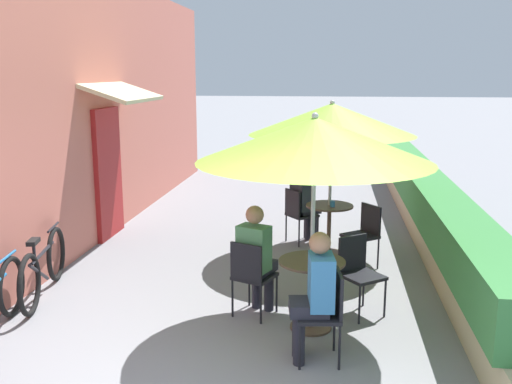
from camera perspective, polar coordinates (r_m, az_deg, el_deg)
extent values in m
cube|color=#C66B5B|center=(10.02, -14.49, 8.35)|extent=(0.24, 11.53, 4.20)
cube|color=maroon|center=(9.55, -14.55, 1.83)|extent=(0.08, 0.96, 2.10)
cube|color=beige|center=(9.30, -13.18, 9.71)|extent=(0.78, 1.80, 0.30)
cube|color=tan|center=(9.63, 16.69, -3.24)|extent=(0.44, 10.53, 0.45)
cube|color=#387A3D|center=(9.51, 16.87, -0.30)|extent=(0.60, 10.01, 0.56)
cylinder|color=brown|center=(6.24, 5.48, -13.26)|extent=(0.44, 0.44, 0.02)
cylinder|color=brown|center=(6.09, 5.55, -10.17)|extent=(0.06, 0.06, 0.73)
cylinder|color=brown|center=(5.97, 5.62, -6.94)|extent=(0.69, 0.69, 0.02)
cylinder|color=#B7B7BC|center=(5.86, 5.69, -3.69)|extent=(0.04, 0.04, 2.18)
cone|color=#8CD138|center=(5.68, 5.88, 5.22)|extent=(2.38, 2.38, 0.45)
sphere|color=#B7B7BC|center=(5.66, 5.93, 7.58)|extent=(0.07, 0.07, 0.07)
cube|color=black|center=(5.43, 6.24, -12.16)|extent=(0.45, 0.45, 0.04)
cube|color=black|center=(5.38, 8.28, -10.06)|extent=(0.08, 0.38, 0.42)
cylinder|color=black|center=(5.68, 4.14, -13.52)|extent=(0.02, 0.02, 0.45)
cylinder|color=black|center=(5.35, 4.40, -15.18)|extent=(0.02, 0.02, 0.45)
cylinder|color=black|center=(5.71, 7.84, -13.44)|extent=(0.02, 0.02, 0.45)
cylinder|color=black|center=(5.39, 8.36, -15.07)|extent=(0.02, 0.02, 0.45)
cylinder|color=#23232D|center=(5.58, 4.21, -13.87)|extent=(0.11, 0.11, 0.47)
cylinder|color=#23232D|center=(5.44, 4.33, -14.60)|extent=(0.11, 0.11, 0.47)
cube|color=#23232D|center=(5.39, 5.29, -11.40)|extent=(0.40, 0.34, 0.12)
cube|color=teal|center=(5.31, 6.54, -8.90)|extent=(0.26, 0.37, 0.50)
sphere|color=#A87556|center=(5.19, 6.42, -5.08)|extent=(0.20, 0.20, 0.20)
cube|color=black|center=(6.46, 10.59, -8.29)|extent=(0.56, 0.56, 0.04)
cube|color=black|center=(6.53, 9.61, -6.09)|extent=(0.32, 0.25, 0.42)
cylinder|color=black|center=(6.31, 10.32, -10.99)|extent=(0.02, 0.02, 0.45)
cylinder|color=black|center=(6.53, 12.78, -10.28)|extent=(0.02, 0.02, 0.45)
cylinder|color=black|center=(6.57, 8.27, -9.98)|extent=(0.02, 0.02, 0.45)
cylinder|color=black|center=(6.78, 10.70, -9.35)|extent=(0.02, 0.02, 0.45)
cube|color=black|center=(6.36, -0.12, -8.42)|extent=(0.52, 0.52, 0.04)
cube|color=black|center=(6.14, -1.00, -7.10)|extent=(0.36, 0.17, 0.42)
cylinder|color=black|center=(6.51, 2.08, -10.07)|extent=(0.02, 0.02, 0.45)
cylinder|color=black|center=(6.67, -0.68, -9.49)|extent=(0.02, 0.02, 0.45)
cylinder|color=black|center=(6.21, 0.48, -11.15)|extent=(0.02, 0.02, 0.45)
cylinder|color=black|center=(6.39, -2.37, -10.51)|extent=(0.02, 0.02, 0.45)
cylinder|color=#23232D|center=(6.55, 1.30, -9.83)|extent=(0.11, 0.11, 0.47)
cylinder|color=#23232D|center=(6.62, 0.07, -9.57)|extent=(0.11, 0.11, 0.47)
cube|color=#23232D|center=(6.41, 0.29, -7.50)|extent=(0.42, 0.45, 0.12)
cube|color=#4C8456|center=(6.24, -0.22, -5.63)|extent=(0.40, 0.33, 0.50)
sphere|color=#A87556|center=(6.15, -0.13, -2.29)|extent=(0.20, 0.20, 0.20)
cylinder|color=brown|center=(8.61, 7.24, -6.09)|extent=(0.44, 0.44, 0.02)
cylinder|color=brown|center=(8.50, 7.30, -3.76)|extent=(0.06, 0.06, 0.73)
cylinder|color=brown|center=(8.41, 7.37, -1.38)|extent=(0.69, 0.69, 0.02)
cylinder|color=#B7B7BC|center=(8.34, 7.43, 0.97)|extent=(0.04, 0.04, 2.18)
cone|color=#8CD138|center=(8.22, 7.60, 7.24)|extent=(2.38, 2.38, 0.45)
sphere|color=#B7B7BC|center=(8.20, 7.65, 8.87)|extent=(0.07, 0.07, 0.07)
cube|color=black|center=(7.98, 10.36, -4.36)|extent=(0.56, 0.56, 0.04)
cube|color=black|center=(8.04, 11.41, -2.72)|extent=(0.26, 0.32, 0.42)
cylinder|color=black|center=(8.06, 8.48, -5.79)|extent=(0.02, 0.02, 0.45)
cylinder|color=black|center=(7.80, 10.16, -6.46)|extent=(0.02, 0.02, 0.45)
cylinder|color=black|center=(8.28, 10.42, -5.37)|extent=(0.02, 0.02, 0.45)
cylinder|color=black|center=(8.03, 12.12, -6.00)|extent=(0.02, 0.02, 0.45)
cube|color=black|center=(9.01, 4.63, -2.30)|extent=(0.56, 0.56, 0.04)
cube|color=black|center=(8.86, 3.68, -1.14)|extent=(0.26, 0.32, 0.42)
cylinder|color=black|center=(9.04, 6.20, -3.78)|extent=(0.02, 0.02, 0.45)
cylinder|color=black|center=(9.31, 4.87, -3.27)|extent=(0.02, 0.02, 0.45)
cylinder|color=black|center=(8.83, 4.33, -4.11)|extent=(0.02, 0.02, 0.45)
cylinder|color=black|center=(9.12, 3.03, -3.58)|extent=(0.02, 0.02, 0.45)
cylinder|color=#23232D|center=(9.11, 5.83, -3.57)|extent=(0.11, 0.11, 0.47)
cylinder|color=#23232D|center=(9.23, 5.24, -3.35)|extent=(0.11, 0.11, 0.47)
cube|color=#23232D|center=(9.05, 5.11, -1.74)|extent=(0.47, 0.46, 0.12)
cube|color=#282D38|center=(8.93, 4.56, -0.27)|extent=(0.38, 0.40, 0.50)
sphere|color=#A87556|center=(8.87, 4.71, 2.08)|extent=(0.20, 0.20, 0.20)
cylinder|color=teal|center=(8.29, 7.65, -1.18)|extent=(0.07, 0.07, 0.09)
torus|color=black|center=(6.94, -23.28, -8.67)|extent=(0.16, 0.67, 0.67)
cylinder|color=#236BA8|center=(6.79, -23.66, -5.99)|extent=(0.10, 0.46, 0.03)
torus|color=black|center=(7.86, -19.36, -5.85)|extent=(0.20, 0.70, 0.70)
torus|color=black|center=(6.87, -21.72, -8.61)|extent=(0.20, 0.70, 0.70)
cylinder|color=black|center=(7.30, -20.56, -5.70)|extent=(0.21, 0.85, 0.04)
cylinder|color=black|center=(7.18, -20.89, -7.50)|extent=(0.17, 0.62, 0.41)
cylinder|color=black|center=(7.00, -21.31, -5.62)|extent=(0.04, 0.04, 0.25)
cube|color=black|center=(6.96, -21.39, -4.65)|extent=(0.14, 0.24, 0.05)
cylinder|color=black|center=(7.72, -19.63, -3.34)|extent=(0.12, 0.46, 0.03)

